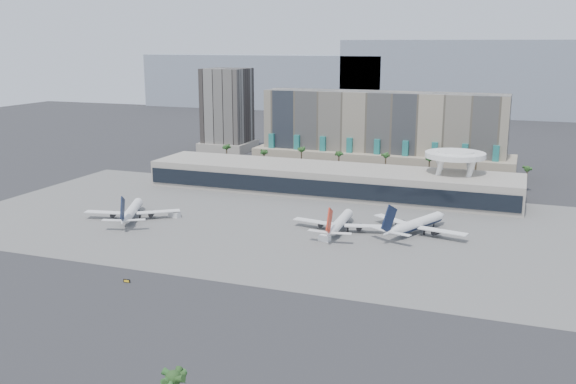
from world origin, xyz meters
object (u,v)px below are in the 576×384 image
(airliner_centre, at_px, (340,223))
(service_vehicle_b, at_px, (325,238))
(taxiway_sign, at_px, (127,281))
(service_vehicle_a, at_px, (174,215))
(airliner_left, at_px, (132,211))
(airliner_right, at_px, (416,224))

(airliner_centre, height_order, service_vehicle_b, airliner_centre)
(airliner_centre, distance_m, taxiway_sign, 83.61)
(airliner_centre, bearing_deg, service_vehicle_b, -99.33)
(airliner_centre, height_order, service_vehicle_a, airliner_centre)
(airliner_left, relative_size, service_vehicle_a, 7.83)
(airliner_right, relative_size, service_vehicle_a, 8.09)
(airliner_centre, relative_size, service_vehicle_b, 9.44)
(airliner_left, xyz_separation_m, taxiway_sign, (37.36, -58.58, -2.88))
(airliner_left, xyz_separation_m, airliner_centre, (80.88, 12.75, -0.09))
(service_vehicle_b, relative_size, taxiway_sign, 1.86)
(service_vehicle_b, bearing_deg, taxiway_sign, -112.70)
(airliner_left, distance_m, service_vehicle_a, 16.57)
(airliner_left, distance_m, taxiway_sign, 69.54)
(airliner_centre, relative_size, service_vehicle_a, 8.11)
(airliner_left, bearing_deg, service_vehicle_a, 6.81)
(airliner_left, xyz_separation_m, service_vehicle_b, (79.25, -0.73, -2.34))
(service_vehicle_b, height_order, taxiway_sign, service_vehicle_b)
(taxiway_sign, bearing_deg, airliner_centre, 54.55)
(airliner_right, height_order, service_vehicle_b, airliner_right)
(airliner_right, distance_m, service_vehicle_a, 94.08)
(service_vehicle_a, xyz_separation_m, service_vehicle_b, (65.03, -8.92, -0.11))
(service_vehicle_a, distance_m, taxiway_sign, 70.67)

